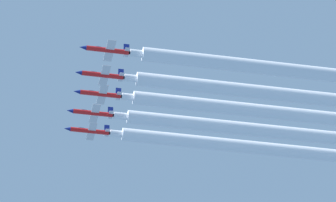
{
  "coord_description": "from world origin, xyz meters",
  "views": [
    {
      "loc": [
        -214.52,
        24.87,
        2.98
      ],
      "look_at": [
        -0.13,
        -15.54,
        150.43
      ],
      "focal_mm": 127.6,
      "sensor_mm": 36.0,
      "label": 1
    }
  ],
  "objects_px": {
    "jet_far_left": "(106,50)",
    "jet_center": "(99,94)",
    "jet_inner_right": "(92,113)",
    "jet_inner_left": "(101,75)",
    "jet_far_right": "(88,131)"
  },
  "relations": [
    {
      "from": "jet_far_left",
      "to": "jet_center",
      "type": "distance_m",
      "value": 15.73
    },
    {
      "from": "jet_far_left",
      "to": "jet_inner_right",
      "type": "relative_size",
      "value": 1.0
    },
    {
      "from": "jet_inner_left",
      "to": "jet_far_right",
      "type": "xyz_separation_m",
      "value": [
        23.41,
        -0.32,
        0.56
      ]
    },
    {
      "from": "jet_center",
      "to": "jet_far_right",
      "type": "relative_size",
      "value": 1.0
    },
    {
      "from": "jet_far_right",
      "to": "jet_inner_left",
      "type": "bearing_deg",
      "value": 179.23
    },
    {
      "from": "jet_inner_left",
      "to": "jet_inner_right",
      "type": "height_order",
      "value": "jet_inner_right"
    },
    {
      "from": "jet_center",
      "to": "jet_inner_left",
      "type": "bearing_deg",
      "value": 175.58
    },
    {
      "from": "jet_inner_left",
      "to": "jet_inner_right",
      "type": "distance_m",
      "value": 15.41
    },
    {
      "from": "jet_inner_left",
      "to": "jet_inner_right",
      "type": "relative_size",
      "value": 1.0
    },
    {
      "from": "jet_inner_left",
      "to": "jet_center",
      "type": "xyz_separation_m",
      "value": [
        7.26,
        -0.56,
        0.03
      ]
    },
    {
      "from": "jet_far_left",
      "to": "jet_inner_left",
      "type": "distance_m",
      "value": 8.46
    },
    {
      "from": "jet_far_left",
      "to": "jet_inner_right",
      "type": "bearing_deg",
      "value": -0.34
    },
    {
      "from": "jet_inner_left",
      "to": "jet_center",
      "type": "bearing_deg",
      "value": -4.42
    },
    {
      "from": "jet_inner_right",
      "to": "jet_far_right",
      "type": "bearing_deg",
      "value": -2.33
    },
    {
      "from": "jet_far_right",
      "to": "jet_far_left",
      "type": "bearing_deg",
      "value": 179.16
    }
  ]
}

